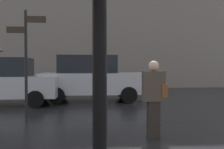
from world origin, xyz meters
TOP-DOWN VIEW (x-y plane):
  - pedestrian_with_bag at (0.82, 3.10)m, footprint 0.50×0.24m
  - parked_car_left at (-0.46, 9.20)m, footprint 4.46×2.04m
  - parked_car_right at (-3.85, 8.30)m, footprint 4.03×2.03m
  - street_signpost at (-2.30, 5.34)m, footprint 1.08×0.08m

SIDE VIEW (x-z plane):
  - pedestrian_with_bag at x=0.82m, z-range 0.11..1.71m
  - parked_car_right at x=-3.85m, z-range 0.01..1.84m
  - parked_car_left at x=-0.46m, z-range 0.02..1.98m
  - street_signpost at x=-2.30m, z-range 0.32..3.39m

